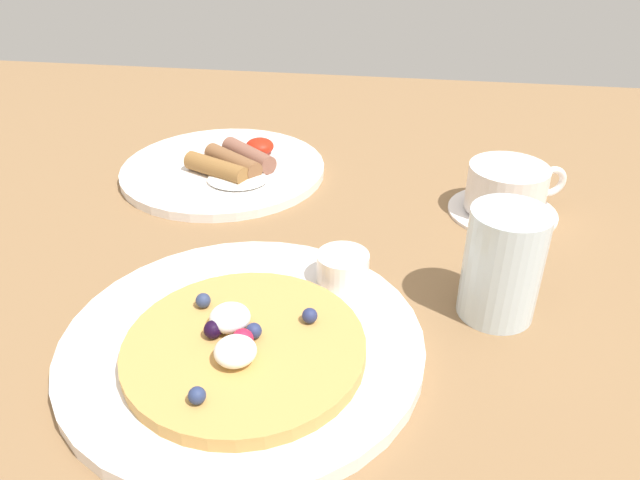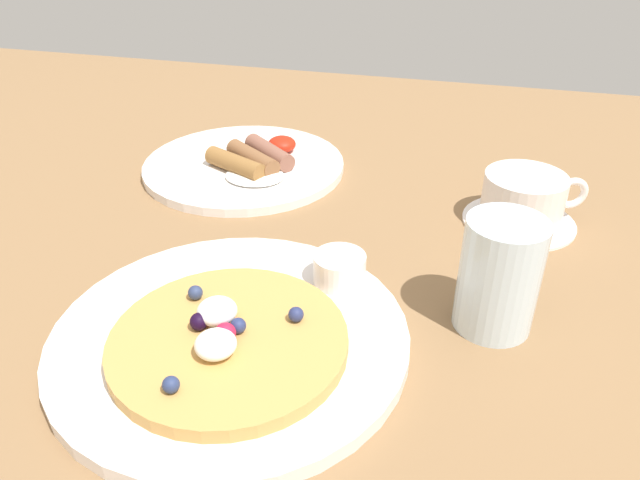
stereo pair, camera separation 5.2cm
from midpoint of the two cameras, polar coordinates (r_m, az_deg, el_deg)
name	(u,v)px [view 1 (the left image)]	position (r cm, az deg, el deg)	size (l,w,h in cm)	color
ground_plane	(272,291)	(59.36, -7.12, -4.88)	(193.62, 136.87, 3.00)	olive
pancake_plate	(241,343)	(50.51, -10.47, -9.65)	(29.43, 29.43, 1.35)	white
pancake_with_berries	(244,346)	(47.92, -10.38, -9.98)	(18.84, 18.84, 3.19)	tan
syrup_ramekin	(343,267)	(54.68, -0.53, -2.65)	(4.80, 4.80, 2.77)	white
breakfast_plate	(224,169)	(79.75, -10.98, 6.54)	(26.09, 26.09, 1.12)	white
fried_breakfast	(238,162)	(77.69, -9.73, 7.26)	(11.59, 13.76, 2.54)	brown
coffee_saucer	(502,210)	(71.31, 14.93, 2.68)	(12.29, 12.29, 0.69)	white
coffee_cup	(508,187)	(70.03, 15.36, 4.84)	(11.38, 8.84, 5.12)	white
water_glass	(503,264)	(52.55, 14.25, -2.33)	(6.66, 6.66, 10.13)	silver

